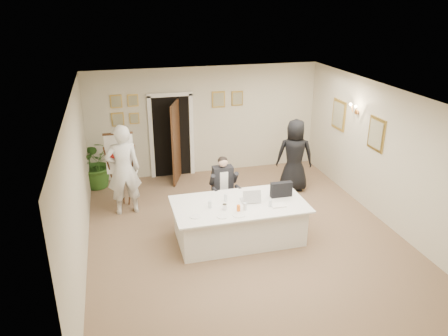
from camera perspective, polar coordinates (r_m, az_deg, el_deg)
The scene contains 28 objects.
floor at distance 8.80m, azimuth 2.63°, elevation -8.77°, with size 7.00×7.00×0.00m, color brown.
ceiling at distance 7.76m, azimuth 2.99°, elevation 9.32°, with size 6.00×7.00×0.02m, color white.
wall_back at distance 11.38m, azimuth -2.46°, elevation 6.16°, with size 6.00×0.10×2.80m, color beige.
wall_front at distance 5.35m, azimuth 14.34°, elevation -14.16°, with size 6.00×0.10×2.80m, color beige.
wall_left at distance 7.88m, azimuth -18.55°, elevation -2.38°, with size 0.10×7.00×2.80m, color beige.
wall_right at distance 9.47m, azimuth 20.42°, elevation 1.45°, with size 0.10×7.00×2.80m, color beige.
doorway at distance 11.17m, azimuth -6.67°, elevation 3.81°, with size 1.14×0.86×2.20m.
pictures_back_wall at distance 11.10m, azimuth -6.54°, elevation 8.04°, with size 3.40×0.06×0.80m, color gold, non-canonical shape.
pictures_right_wall at distance 10.30m, azimuth 16.84°, elevation 5.55°, with size 0.06×2.20×0.80m, color gold, non-canonical shape.
wall_sconce at distance 10.17m, azimuth 16.72°, elevation 7.42°, with size 0.20×0.30×0.24m, color #B7753A, non-canonical shape.
conference_table at distance 8.49m, azimuth 1.98°, elevation -6.95°, with size 2.53×1.35×0.78m.
seated_man at distance 9.25m, azimuth -0.09°, elevation -2.42°, with size 0.58×0.62×1.35m, color black, non-canonical shape.
flip_chart at distance 9.85m, azimuth -13.25°, elevation -0.73°, with size 0.59×0.38×1.71m.
standing_man at distance 9.48m, azimuth -13.01°, elevation -0.27°, with size 0.73×0.48×2.00m, color silver.
standing_woman at distance 10.54m, azimuth 9.20°, elevation 1.62°, with size 0.86×0.56×1.76m, color black.
potted_palm at distance 11.12m, azimuth -16.29°, elevation 0.66°, with size 1.12×0.97×1.25m, color #2D581D.
laptop at distance 8.37m, azimuth 3.42°, elevation -3.41°, with size 0.35×0.37×0.28m, color #B7BABC, non-canonical shape.
laptop_bag at distance 8.59m, azimuth 7.49°, elevation -2.79°, with size 0.43×0.12×0.30m, color black.
paper_stack at distance 8.26m, azimuth 7.07°, elevation -4.86°, with size 0.27×0.19×0.03m, color white.
plate_left at distance 7.84m, azimuth -3.78°, elevation -6.33°, with size 0.20×0.20×0.01m, color white.
plate_mid at distance 7.83m, azimuth -0.23°, elevation -6.34°, with size 0.20×0.20×0.01m, color white.
plate_near at distance 7.89m, azimuth 1.95°, elevation -6.13°, with size 0.24×0.24×0.01m, color white.
glass_a at distance 8.11m, azimuth -1.85°, elevation -4.78°, with size 0.07×0.07×0.14m, color silver.
glass_b at distance 8.04m, azimuth 2.76°, elevation -5.04°, with size 0.06×0.06×0.14m, color silver.
glass_c at distance 8.20m, azimuth 6.07°, elevation -4.61°, with size 0.06×0.06×0.14m, color silver.
glass_d at distance 8.36m, azimuth 0.21°, elevation -3.91°, with size 0.06×0.06×0.14m, color silver.
oj_glass at distance 7.98m, azimuth 1.90°, elevation -5.30°, with size 0.07×0.07×0.13m, color orange.
steel_jug at distance 8.05m, azimuth 0.08°, elevation -5.11°, with size 0.09×0.09×0.11m, color silver.
Camera 1 is at (-2.30, -7.21, 4.49)m, focal length 35.00 mm.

